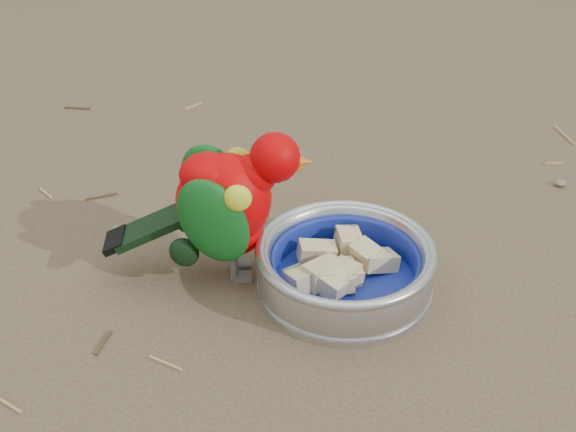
# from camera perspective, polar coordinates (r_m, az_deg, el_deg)

# --- Properties ---
(ground) EXTENTS (60.00, 60.00, 0.00)m
(ground) POSITION_cam_1_polar(r_m,az_deg,el_deg) (0.99, 2.01, -3.43)
(ground) COLOR brown
(food_bowl) EXTENTS (0.20, 0.20, 0.02)m
(food_bowl) POSITION_cam_1_polar(r_m,az_deg,el_deg) (0.94, 4.03, -4.87)
(food_bowl) COLOR #B2B2BA
(food_bowl) RESTS_ON ground
(bowl_wall) EXTENTS (0.20, 0.20, 0.04)m
(bowl_wall) POSITION_cam_1_polar(r_m,az_deg,el_deg) (0.93, 4.10, -3.41)
(bowl_wall) COLOR #B2B2BA
(bowl_wall) RESTS_ON food_bowl
(fruit_wedges) EXTENTS (0.12, 0.12, 0.03)m
(fruit_wedges) POSITION_cam_1_polar(r_m,az_deg,el_deg) (0.93, 4.08, -3.76)
(fruit_wedges) COLOR #D1BC85
(fruit_wedges) RESTS_ON food_bowl
(lory_parrot) EXTENTS (0.23, 0.13, 0.18)m
(lory_parrot) POSITION_cam_1_polar(r_m,az_deg,el_deg) (0.92, -4.30, 0.37)
(lory_parrot) COLOR #C20002
(lory_parrot) RESTS_ON ground
(ground_debris) EXTENTS (0.90, 0.80, 0.01)m
(ground_debris) POSITION_cam_1_polar(r_m,az_deg,el_deg) (1.01, 2.87, -2.22)
(ground_debris) COLOR #A68751
(ground_debris) RESTS_ON ground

